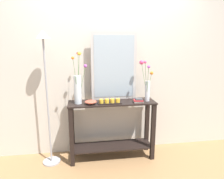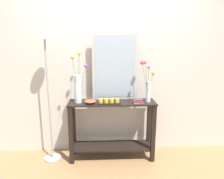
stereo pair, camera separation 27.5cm
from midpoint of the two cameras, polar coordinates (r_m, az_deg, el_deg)
The scene contains 10 objects.
ground_plane at distance 3.14m, azimuth -2.65°, elevation -18.69°, with size 7.00×6.00×0.02m, color #997047.
wall_back at distance 2.99m, azimuth -3.51°, elevation 7.41°, with size 6.40×0.08×2.70m, color beige.
console_table at distance 2.91m, azimuth -2.75°, elevation -10.18°, with size 1.20×0.35×0.84m.
mirror_leaning at distance 2.85m, azimuth -2.20°, elevation 6.46°, with size 0.64×0.03×0.94m.
tall_vase_left at distance 2.72m, azimuth -12.52°, elevation 0.62°, with size 0.20×0.22×0.69m.
vase_right at distance 2.80m, azimuth 7.12°, elevation 1.33°, with size 0.21×0.18×0.57m.
candle_tray at distance 2.70m, azimuth -3.60°, elevation -3.49°, with size 0.32×0.09×0.07m.
decorative_bowl at distance 2.70m, azimuth -8.97°, elevation -3.52°, with size 0.16×0.16×0.06m.
book_stack at distance 2.76m, azimuth 4.70°, elevation -3.16°, with size 0.13×0.09×0.06m.
floor_lamp at distance 2.76m, azimuth -21.01°, elevation 3.21°, with size 0.24×0.24×1.79m.
Camera 1 is at (-0.40, -2.66, 1.61)m, focal length 32.27 mm.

